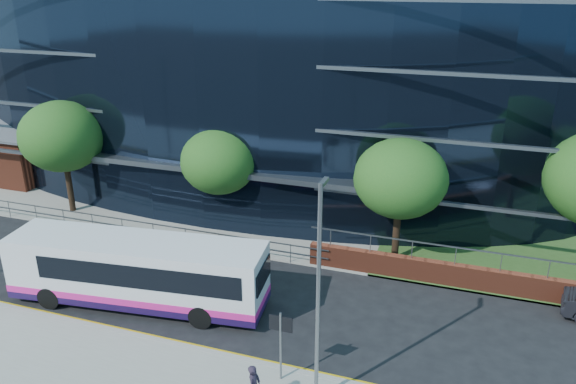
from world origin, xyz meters
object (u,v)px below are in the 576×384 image
(brick_pavilion, at_px, (8,148))
(tree_far_c, at_px, (400,179))
(streetlight_east, at_px, (318,291))
(street_sign, at_px, (281,332))
(city_bus, at_px, (139,271))
(tree_far_a, at_px, (62,136))
(tree_far_b, at_px, (219,161))

(brick_pavilion, distance_m, tree_far_c, 29.46)
(brick_pavilion, distance_m, streetlight_east, 32.19)
(street_sign, height_order, streetlight_east, streetlight_east)
(brick_pavilion, bearing_deg, tree_far_c, -8.82)
(streetlight_east, height_order, city_bus, streetlight_east)
(tree_far_c, relative_size, streetlight_east, 0.81)
(tree_far_a, relative_size, streetlight_east, 0.87)
(tree_far_a, height_order, city_bus, tree_far_a)
(tree_far_b, relative_size, city_bus, 0.51)
(tree_far_c, distance_m, city_bus, 13.05)
(street_sign, xyz_separation_m, tree_far_b, (-7.50, 11.09, 2.06))
(street_sign, relative_size, tree_far_b, 0.46)
(street_sign, relative_size, city_bus, 0.24)
(city_bus, bearing_deg, tree_far_b, 82.45)
(brick_pavilion, xyz_separation_m, streetlight_east, (28.00, -15.67, 2.50))
(street_sign, xyz_separation_m, tree_far_c, (2.50, 10.59, 2.39))
(streetlight_east, distance_m, city_bus, 10.16)
(brick_pavilion, xyz_separation_m, city_bus, (18.87, -12.20, -0.28))
(tree_far_a, bearing_deg, tree_far_c, 0.00)
(brick_pavilion, relative_size, tree_far_c, 1.32)
(tree_far_a, distance_m, city_bus, 12.92)
(brick_pavilion, distance_m, tree_far_b, 19.55)
(tree_far_b, xyz_separation_m, tree_far_c, (10.00, -0.50, 0.33))
(street_sign, height_order, city_bus, city_bus)
(tree_far_b, bearing_deg, brick_pavilion, 168.12)
(tree_far_a, xyz_separation_m, tree_far_b, (10.00, 0.50, -0.65))
(tree_far_a, bearing_deg, street_sign, -31.17)
(brick_pavilion, distance_m, street_sign, 30.49)
(brick_pavilion, bearing_deg, tree_far_b, -11.88)
(tree_far_b, relative_size, tree_far_c, 0.93)
(tree_far_a, relative_size, tree_far_b, 1.15)
(street_sign, relative_size, streetlight_east, 0.35)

